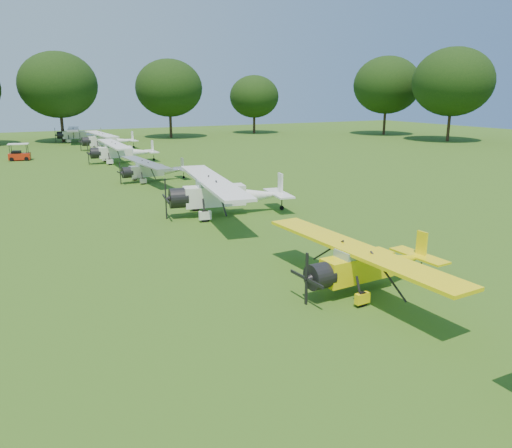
{
  "coord_description": "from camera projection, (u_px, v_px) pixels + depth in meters",
  "views": [
    {
      "loc": [
        -10.86,
        -22.74,
        7.23
      ],
      "look_at": [
        -0.84,
        -3.25,
        1.4
      ],
      "focal_mm": 35.0,
      "sensor_mm": 36.0,
      "label": 1
    }
  ],
  "objects": [
    {
      "name": "aircraft_3",
      "position": [
        224.0,
        192.0,
        29.97
      ],
      "size": [
        7.7,
        12.19,
        2.39
      ],
      "rotation": [
        0.0,
        0.0,
        -0.16
      ],
      "color": "white",
      "rests_on": "ground"
    },
    {
      "name": "aircraft_7",
      "position": [
        78.0,
        133.0,
        73.42
      ],
      "size": [
        6.9,
        10.95,
        2.15
      ],
      "rotation": [
        0.0,
        0.0,
        -0.14
      ],
      "color": "silver",
      "rests_on": "ground"
    },
    {
      "name": "aircraft_2",
      "position": [
        367.0,
        261.0,
        18.57
      ],
      "size": [
        6.05,
        9.64,
        1.9
      ],
      "rotation": [
        0.0,
        0.0,
        0.05
      ],
      "color": "#FFE80A",
      "rests_on": "ground"
    },
    {
      "name": "tree_belt",
      "position": [
        301.0,
        76.0,
        25.85
      ],
      "size": [
        137.36,
        130.27,
        14.52
      ],
      "color": "black",
      "rests_on": "ground"
    },
    {
      "name": "golf_cart",
      "position": [
        19.0,
        155.0,
        53.91
      ],
      "size": [
        2.33,
        1.68,
        1.81
      ],
      "rotation": [
        0.0,
        0.0,
        -0.19
      ],
      "color": "red",
      "rests_on": "ground"
    },
    {
      "name": "aircraft_4",
      "position": [
        151.0,
        169.0,
        41.26
      ],
      "size": [
        5.76,
        9.17,
        1.8
      ],
      "rotation": [
        0.0,
        0.0,
        0.07
      ],
      "color": "silver",
      "rests_on": "ground"
    },
    {
      "name": "aircraft_6",
      "position": [
        106.0,
        139.0,
        64.11
      ],
      "size": [
        7.15,
        11.38,
        2.24
      ],
      "rotation": [
        0.0,
        0.0,
        0.06
      ],
      "color": "white",
      "rests_on": "ground"
    },
    {
      "name": "ground",
      "position": [
        242.0,
        234.0,
        26.2
      ],
      "size": [
        160.0,
        160.0,
        0.0
      ],
      "primitive_type": "plane",
      "color": "#355A16",
      "rests_on": "ground"
    },
    {
      "name": "aircraft_5",
      "position": [
        120.0,
        150.0,
        52.11
      ],
      "size": [
        7.12,
        11.31,
        2.23
      ],
      "rotation": [
        0.0,
        0.0,
        -0.02
      ],
      "color": "white",
      "rests_on": "ground"
    }
  ]
}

